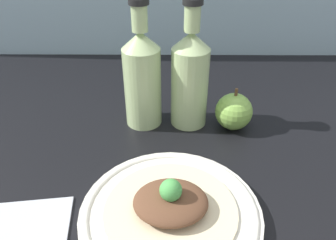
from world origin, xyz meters
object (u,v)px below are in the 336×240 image
Objects in this scene: cider_bottle_right at (190,77)px; plated_food at (171,203)px; plate at (171,213)px; cider_bottle_left at (142,77)px; apple at (234,111)px.

plated_food is at bearing -98.15° from cider_bottle_right.
plate is at bearing -97.13° from plated_food.
cider_bottle_right reaches higher than plated_food.
plate is 30.21cm from cider_bottle_left.
plate is 29.86cm from cider_bottle_right.
cider_bottle_left is 21.15cm from apple.
plate is at bearing -118.00° from apple.
cider_bottle_left reaches higher than apple.
plate is at bearing -77.67° from cider_bottle_left.
cider_bottle_left is 10.08cm from cider_bottle_right.
apple is (13.69, 25.75, 0.58)cm from plated_food.
cider_bottle_right is (10.08, 0.00, 0.00)cm from cider_bottle_left.
apple is at bearing 62.00° from plate.
plated_food is 0.76× the size of cider_bottle_right.
plated_food is 29.17cm from apple.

